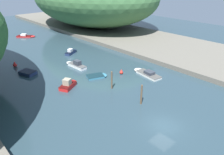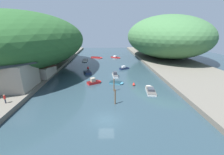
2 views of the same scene
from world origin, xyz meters
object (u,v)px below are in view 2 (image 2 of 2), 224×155
object	(u,v)px
boat_open_rowboat	(117,83)
boat_yellow_tender	(150,90)
boat_red_skiff	(87,72)
person_by_boathouse	(5,98)
boat_far_upstream	(115,74)
person_on_quay	(20,89)
boat_navy_launch	(116,57)
boat_moored_right	(125,68)
boat_small_dinghy	(85,61)
boathouse_shed	(38,67)
boat_far_right_bank	(97,57)
channel_buoy_far	(88,68)
channel_buoy_near	(134,84)
waterfront_building	(13,70)
boat_near_quay	(94,82)

from	to	relation	value
boat_open_rowboat	boat_yellow_tender	bearing A→B (deg)	74.28
boat_red_skiff	person_by_boathouse	xyz separation A→B (m)	(-12.09, -21.88, 1.58)
boat_open_rowboat	boat_far_upstream	size ratio (longest dim) A/B	0.74
person_on_quay	boat_navy_launch	bearing A→B (deg)	-9.76
boat_yellow_tender	boat_moored_right	world-z (taller)	boat_moored_right
boat_far_upstream	boat_small_dinghy	bearing A→B (deg)	114.14
boathouse_shed	boat_far_right_bank	bearing A→B (deg)	64.57
person_by_boathouse	boat_navy_launch	bearing A→B (deg)	-37.43
boat_open_rowboat	boat_moored_right	distance (m)	14.89
boat_open_rowboat	person_on_quay	distance (m)	22.06
boat_small_dinghy	boat_moored_right	bearing A→B (deg)	135.66
boat_navy_launch	channel_buoy_far	world-z (taller)	channel_buoy_far
boat_red_skiff	channel_buoy_far	distance (m)	4.90
boat_navy_launch	boat_far_right_bank	world-z (taller)	boat_navy_launch
boat_open_rowboat	boat_far_right_bank	distance (m)	37.15
boat_red_skiff	boat_far_right_bank	bearing A→B (deg)	65.05
person_on_quay	boat_small_dinghy	bearing A→B (deg)	4.45
person_on_quay	person_by_boathouse	xyz separation A→B (m)	(-0.41, -4.31, 0.00)
boat_far_right_bank	person_by_boathouse	distance (m)	50.38
boat_far_right_bank	person_by_boathouse	world-z (taller)	person_by_boathouse
boat_open_rowboat	boathouse_shed	bearing A→B (deg)	-82.26
boat_far_right_bank	channel_buoy_near	bearing A→B (deg)	41.98
boat_navy_launch	boat_yellow_tender	world-z (taller)	boat_yellow_tender
waterfront_building	boat_near_quay	xyz separation A→B (m)	(17.27, 4.56, -4.61)
boathouse_shed	boat_yellow_tender	xyz separation A→B (m)	(29.25, -10.37, -3.02)
channel_buoy_far	person_on_quay	world-z (taller)	person_on_quay
boat_red_skiff	person_on_quay	distance (m)	21.16
boathouse_shed	channel_buoy_near	xyz separation A→B (m)	(26.02, -7.03, -2.94)
boat_far_right_bank	boat_near_quay	size ratio (longest dim) A/B	1.52
waterfront_building	boat_near_quay	world-z (taller)	waterfront_building
boat_moored_right	person_by_boathouse	world-z (taller)	person_by_boathouse
channel_buoy_near	person_by_boathouse	xyz separation A→B (m)	(-25.11, -9.87, 1.53)
boathouse_shed	boat_far_right_bank	xyz separation A→B (m)	(14.96, 31.46, -3.05)
waterfront_building	boat_yellow_tender	bearing A→B (deg)	-1.79
boat_near_quay	boat_far_upstream	bearing A→B (deg)	110.01
boat_far_upstream	boat_moored_right	world-z (taller)	boat_far_upstream
boat_near_quay	boat_moored_right	size ratio (longest dim) A/B	0.99
boat_red_skiff	person_on_quay	xyz separation A→B (m)	(-11.68, -17.57, 1.58)
boat_small_dinghy	channel_buoy_far	world-z (taller)	channel_buoy_far
boat_open_rowboat	boat_far_right_bank	xyz separation A→B (m)	(-7.02, 36.48, 0.07)
boat_far_right_bank	person_on_quay	world-z (taller)	person_on_quay
person_on_quay	boat_yellow_tender	bearing A→B (deg)	-67.89
waterfront_building	boat_moored_right	xyz separation A→B (m)	(27.01, 18.80, -4.69)
waterfront_building	boat_moored_right	distance (m)	33.24
waterfront_building	boat_near_quay	size ratio (longest dim) A/B	2.12
boat_far_right_bank	person_by_boathouse	bearing A→B (deg)	9.75
boat_far_upstream	waterfront_building	bearing A→B (deg)	-157.85
boat_moored_right	person_on_quay	bearing A→B (deg)	-74.61
boat_far_right_bank	channel_buoy_near	world-z (taller)	channel_buoy_near
boathouse_shed	boat_far_right_bank	size ratio (longest dim) A/B	1.43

